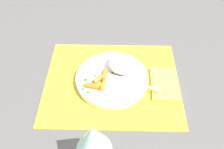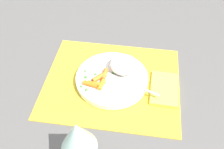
# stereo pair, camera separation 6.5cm
# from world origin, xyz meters

# --- Properties ---
(ground_plane) EXTENTS (2.40, 2.40, 0.00)m
(ground_plane) POSITION_xyz_m (0.00, 0.00, 0.00)
(ground_plane) COLOR #565451
(placemat) EXTENTS (0.43, 0.36, 0.01)m
(placemat) POSITION_xyz_m (0.00, 0.00, 0.00)
(placemat) COLOR gold
(placemat) RESTS_ON ground_plane
(plate) EXTENTS (0.23, 0.23, 0.02)m
(plate) POSITION_xyz_m (0.00, 0.00, 0.02)
(plate) COLOR white
(plate) RESTS_ON placemat
(rice_mound) EXTENTS (0.09, 0.09, 0.04)m
(rice_mound) POSITION_xyz_m (-0.03, -0.04, 0.05)
(rice_mound) COLOR beige
(rice_mound) RESTS_ON plate
(carrot_portion) EXTENTS (0.07, 0.09, 0.02)m
(carrot_portion) POSITION_xyz_m (0.04, 0.03, 0.03)
(carrot_portion) COLOR orange
(carrot_portion) RESTS_ON plate
(pea_scatter) EXTENTS (0.09, 0.09, 0.01)m
(pea_scatter) POSITION_xyz_m (0.06, 0.03, 0.03)
(pea_scatter) COLOR #529F44
(pea_scatter) RESTS_ON plate
(fork) EXTENTS (0.18, 0.08, 0.01)m
(fork) POSITION_xyz_m (-0.04, 0.02, 0.03)
(fork) COLOR #BBBBBB
(fork) RESTS_ON plate
(wine_glass) EXTENTS (0.08, 0.08, 0.18)m
(wine_glass) POSITION_xyz_m (0.03, 0.28, 0.13)
(wine_glass) COLOR #B2E0CC
(wine_glass) RESTS_ON ground_plane
(napkin) EXTENTS (0.09, 0.14, 0.01)m
(napkin) POSITION_xyz_m (-0.17, 0.01, 0.01)
(napkin) COLOR #EAE54C
(napkin) RESTS_ON placemat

